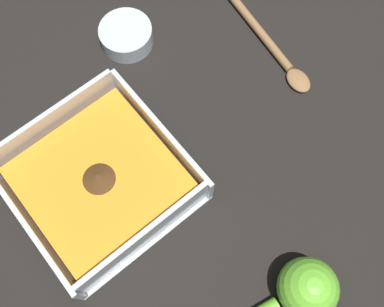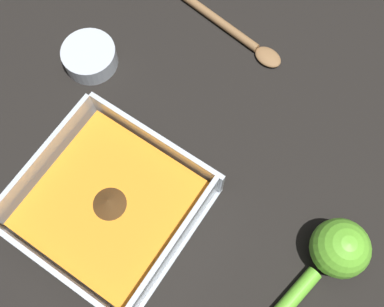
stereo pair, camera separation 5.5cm
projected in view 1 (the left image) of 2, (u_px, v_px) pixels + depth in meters
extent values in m
plane|color=black|center=(136.00, 164.00, 0.58)|extent=(4.00, 4.00, 0.00)
cube|color=silver|center=(102.00, 184.00, 0.56)|extent=(0.19, 0.19, 0.01)
cube|color=silver|center=(31.00, 226.00, 0.52)|extent=(0.19, 0.01, 0.05)
cube|color=silver|center=(159.00, 131.00, 0.56)|extent=(0.19, 0.01, 0.05)
cube|color=silver|center=(54.00, 121.00, 0.56)|extent=(0.01, 0.18, 0.05)
cube|color=silver|center=(145.00, 237.00, 0.51)|extent=(0.01, 0.18, 0.05)
cube|color=orange|center=(99.00, 180.00, 0.55)|extent=(0.17, 0.17, 0.03)
cone|color=#4C3319|center=(95.00, 174.00, 0.53)|extent=(0.04, 0.04, 0.02)
cylinder|color=silver|center=(126.00, 36.00, 0.63)|extent=(0.07, 0.07, 0.03)
cylinder|color=#4C3319|center=(127.00, 37.00, 0.63)|extent=(0.07, 0.07, 0.02)
sphere|color=#6BC633|center=(308.00, 288.00, 0.49)|extent=(0.07, 0.07, 0.07)
ellipsoid|color=olive|center=(298.00, 80.00, 0.61)|extent=(0.04, 0.03, 0.01)
cylinder|color=olive|center=(259.00, 30.00, 0.64)|extent=(0.15, 0.03, 0.01)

